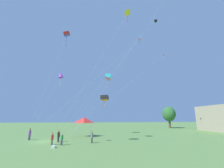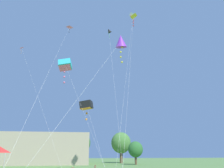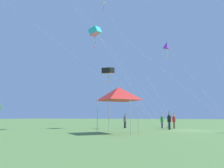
# 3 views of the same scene
# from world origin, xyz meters

# --- Properties ---
(ground_plane) EXTENTS (220.00, 220.00, 0.00)m
(ground_plane) POSITION_xyz_m (0.00, 0.00, 0.00)
(ground_plane) COLOR #5B8442
(tree_far_centre) EXTENTS (5.54, 4.98, 8.35)m
(tree_far_centre) POSITION_xyz_m (-29.70, 38.28, 5.40)
(tree_far_centre) COLOR brown
(tree_far_centre) RESTS_ON ground
(festival_tent) EXTENTS (3.18, 3.18, 4.07)m
(festival_tent) POSITION_xyz_m (-6.11, 6.04, 3.46)
(festival_tent) COLOR #B7B7BC
(festival_tent) RESTS_ON ground
(cooler_box) EXTENTS (0.65, 0.43, 0.31)m
(cooler_box) POSITION_xyz_m (5.86, 2.73, 0.16)
(cooler_box) COLOR white
(cooler_box) RESTS_ON ground
(person_purple_shirt) EXTENTS (0.43, 0.43, 2.11)m
(person_purple_shirt) POSITION_xyz_m (-2.36, -3.55, 1.02)
(person_purple_shirt) COLOR #473860
(person_purple_shirt) RESTS_ON ground
(person_black_shirt) EXTENTS (0.42, 0.42, 2.05)m
(person_black_shirt) POSITION_xyz_m (0.83, 2.25, 1.00)
(person_black_shirt) COLOR #282833
(person_black_shirt) RESTS_ON ground
(person_grey_shirt) EXTENTS (0.39, 0.39, 1.90)m
(person_grey_shirt) POSITION_xyz_m (2.46, 7.84, 0.92)
(person_grey_shirt) COLOR #282833
(person_grey_shirt) RESTS_ON ground
(person_red_shirt) EXTENTS (0.39, 0.39, 1.89)m
(person_red_shirt) POSITION_xyz_m (3.51, 1.89, 0.92)
(person_red_shirt) COLOR brown
(person_red_shirt) RESTS_ON ground
(person_green_shirt) EXTENTS (0.38, 0.38, 1.60)m
(person_green_shirt) POSITION_xyz_m (3.90, 3.38, 0.86)
(person_green_shirt) COLOR #473860
(person_green_shirt) RESTS_ON ground
(kite_yellow_delta_1) EXTENTS (4.62, 12.01, 21.01)m
(kite_yellow_delta_1) POSITION_xyz_m (7.57, 12.91, 20.34)
(kite_yellow_delta_1) COLOR silver
(kite_yellow_delta_1) RESTS_ON ground
(kite_red_box_2) EXTENTS (3.80, 6.01, 24.26)m
(kite_red_box_2) POSITION_xyz_m (-4.99, 1.18, 23.39)
(kite_red_box_2) COLOR silver
(kite_red_box_2) RESTS_ON ground
(kite_pink_delta_3) EXTENTS (1.29, 22.12, 21.14)m
(kite_pink_delta_3) POSITION_xyz_m (-1.12, 17.37, 20.64)
(kite_pink_delta_3) COLOR silver
(kite_pink_delta_3) RESTS_ON ground
(kite_black_diamond_4) EXTENTS (1.69, 17.62, 22.06)m
(kite_black_diamond_4) POSITION_xyz_m (5.04, 18.73, 21.47)
(kite_black_diamond_4) COLOR silver
(kite_black_diamond_4) RESTS_ON ground
(kite_purple_diamond_5) EXTENTS (6.63, 6.94, 11.34)m
(kite_purple_diamond_5) POSITION_xyz_m (3.84, 2.45, 10.75)
(kite_purple_diamond_5) COLOR silver
(kite_purple_diamond_5) RESTS_ON ground
(kite_cyan_box_6) EXTENTS (5.18, 8.58, 12.63)m
(kite_cyan_box_6) POSITION_xyz_m (-0.78, 10.72, 11.96)
(kite_cyan_box_6) COLOR silver
(kite_cyan_box_6) RESTS_ON ground
(kite_black_box_7) EXTENTS (2.57, 7.42, 7.91)m
(kite_black_box_7) POSITION_xyz_m (1.65, 9.86, 7.39)
(kite_black_box_7) COLOR silver
(kite_black_box_7) RESTS_ON ground
(kite_pink_delta_8) EXTENTS (11.92, 25.74, 22.21)m
(kite_pink_delta_8) POSITION_xyz_m (-10.20, 27.05, 21.11)
(kite_pink_delta_8) COLOR silver
(kite_pink_delta_8) RESTS_ON ground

